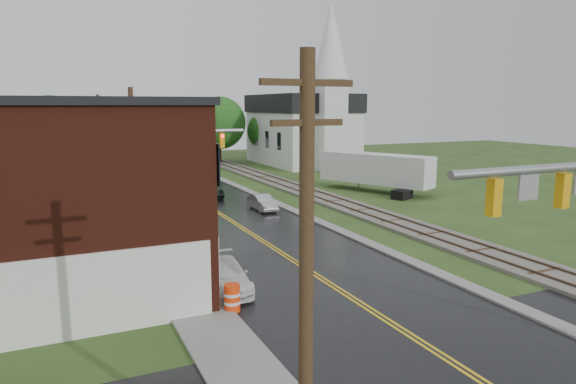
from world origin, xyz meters
TOP-DOWN VIEW (x-y plane):
  - main_road at (0.00, 30.00)m, footprint 10.00×90.00m
  - cross_road at (0.00, 2.00)m, footprint 60.00×9.00m
  - curb_right at (5.40, 35.00)m, footprint 0.80×70.00m
  - sidewalk_left at (-6.20, 25.00)m, footprint 2.40×50.00m
  - brick_building at (-12.48, 15.00)m, footprint 14.30×10.30m
  - yellow_house at (-11.00, 26.00)m, footprint 8.00×7.00m
  - darkred_building at (-10.00, 35.00)m, footprint 7.00×6.00m
  - church at (20.00, 53.74)m, footprint 10.40×18.40m
  - railroad at (10.00, 35.00)m, footprint 3.20×80.00m
  - traffic_signal_far at (-3.47, 27.00)m, footprint 7.34×0.43m
  - utility_pole_a at (-6.80, 0.00)m, footprint 1.80×0.28m
  - utility_pole_b at (-6.80, 22.00)m, footprint 1.80×0.28m
  - utility_pole_c at (-6.80, 44.00)m, footprint 1.80×0.28m
  - tree_left_c at (-13.85, 39.90)m, footprint 6.00×6.00m
  - tree_left_e at (-8.85, 45.90)m, footprint 6.40×6.40m
  - suv_dark at (0.80, 34.65)m, footprint 2.59×4.88m
  - sedan_silver at (3.39, 27.81)m, footprint 1.32×3.68m
  - pickup_white at (-4.48, 12.43)m, footprint 2.24×4.54m
  - semi_trailer at (16.14, 31.28)m, footprint 6.71×11.00m
  - construction_barrel at (-5.00, 10.00)m, footprint 0.80×0.80m

SIDE VIEW (x-z plane):
  - main_road at x=0.00m, z-range -0.01..0.01m
  - cross_road at x=0.00m, z-range -0.01..0.01m
  - curb_right at x=5.40m, z-range -0.06..0.06m
  - sidewalk_left at x=-6.20m, z-range -0.06..0.06m
  - railroad at x=10.00m, z-range -0.04..0.26m
  - construction_barrel at x=-5.00m, z-range 0.00..1.11m
  - sedan_silver at x=3.39m, z-range 0.00..1.21m
  - pickup_white at x=-4.48m, z-range 0.00..1.27m
  - suv_dark at x=0.80m, z-range 0.00..1.31m
  - semi_trailer at x=16.14m, z-range 0.36..3.91m
  - darkred_building at x=-10.00m, z-range 0.00..4.40m
  - yellow_house at x=-11.00m, z-range 0.00..6.40m
  - brick_building at x=-12.48m, z-range 0.00..8.30m
  - tree_left_c at x=-13.85m, z-range 0.69..8.34m
  - utility_pole_a at x=-6.80m, z-range 0.22..9.22m
  - utility_pole_b at x=-6.80m, z-range 0.22..9.22m
  - utility_pole_c at x=-6.80m, z-range 0.22..9.22m
  - tree_left_e at x=-8.85m, z-range 0.73..8.89m
  - traffic_signal_far at x=-3.47m, z-range 1.37..8.57m
  - church at x=20.00m, z-range -4.17..15.83m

